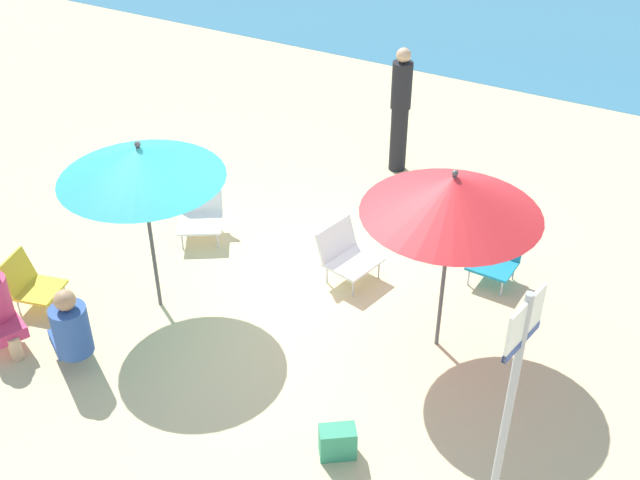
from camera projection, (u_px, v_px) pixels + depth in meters
The scene contains 11 objects.
ground_plane at pixel (309, 302), 8.39m from camera, with size 40.00×40.00×0.00m, color beige.
umbrella_red at pixel (453, 195), 6.89m from camera, with size 1.63×1.63×1.96m.
umbrella_teal at pixel (140, 163), 7.42m from camera, with size 1.60×1.60×1.92m.
beach_chair_a at pixel (497, 256), 8.59m from camera, with size 0.50×0.54×0.55m.
beach_chair_b at pixel (29, 282), 8.22m from camera, with size 0.60×0.55×0.57m.
beach_chair_c at pixel (200, 212), 9.30m from camera, with size 0.74×0.77×0.61m.
beach_chair_d at pixel (346, 253), 8.58m from camera, with size 0.66×0.66×0.61m.
person_a at pixel (71, 329), 7.34m from camera, with size 0.57×0.50×0.93m.
person_b at pixel (400, 109), 10.29m from camera, with size 0.26×0.26×1.71m.
warning_sign at pixel (512, 391), 5.28m from camera, with size 0.11×0.45×2.29m.
beach_bag at pixel (338, 442), 6.62m from camera, with size 0.31×0.18×0.30m, color #389970.
Camera 1 is at (3.26, -5.69, 5.28)m, focal length 44.57 mm.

